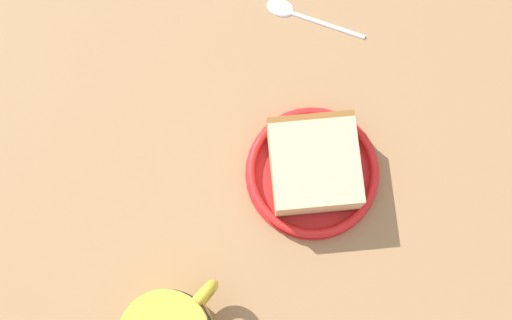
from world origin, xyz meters
TOP-DOWN VIEW (x-y plane):
  - ground_plane at (0.00, 0.00)cm, footprint 135.30×135.30cm
  - small_plate at (-3.21, 2.45)cm, footprint 13.30×13.30cm
  - cake_slice at (-3.47, 2.44)cm, footprint 9.34×8.76cm
  - teaspoon at (-20.55, 1.15)cm, footprint 5.33×10.96cm

SIDE VIEW (x-z plane):
  - ground_plane at x=0.00cm, z-range -3.77..0.00cm
  - teaspoon at x=-20.55cm, z-range -0.05..0.75cm
  - small_plate at x=-3.21cm, z-range -0.01..1.80cm
  - cake_slice at x=-3.47cm, z-range 0.94..5.60cm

